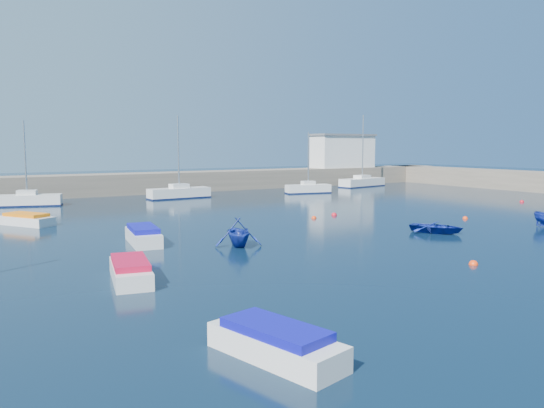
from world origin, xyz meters
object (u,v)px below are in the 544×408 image
motorboat_1 (143,235)px  motorboat_2 (26,219)px  dinghy_left (238,232)px  motorboat_3 (276,343)px  sailboat_7 (308,188)px  dinghy_center (436,227)px  motorboat_0 (130,270)px  harbor_office (343,152)px  sailboat_8 (362,182)px  sailboat_6 (179,193)px  sailboat_5 (27,200)px

motorboat_1 → motorboat_2: 13.34m
dinghy_left → motorboat_3: bearing=-95.3°
motorboat_2 → dinghy_left: size_ratio=1.44×
sailboat_7 → dinghy_center: size_ratio=2.13×
motorboat_0 → motorboat_3: (1.05, -11.01, 0.01)m
motorboat_2 → motorboat_3: 32.03m
harbor_office → dinghy_left: (-38.31, -38.07, -4.23)m
motorboat_3 → motorboat_1: bearing=69.1°
dinghy_center → dinghy_left: 14.56m
sailboat_7 → sailboat_8: sailboat_8 is taller
motorboat_1 → motorboat_3: (-2.26, -19.67, -0.05)m
harbor_office → sailboat_6: sailboat_6 is taller
sailboat_6 → sailboat_7: size_ratio=1.22×
dinghy_center → sailboat_6: bearing=73.4°
sailboat_6 → sailboat_7: sailboat_6 is taller
harbor_office → sailboat_5: size_ratio=1.16×
motorboat_2 → sailboat_8: bearing=-14.4°
sailboat_6 → motorboat_0: size_ratio=2.02×
harbor_office → sailboat_6: 32.19m
motorboat_1 → motorboat_2: motorboat_1 is taller
sailboat_6 → dinghy_center: bearing=-171.6°
sailboat_8 → motorboat_3: 65.44m
sailboat_7 → motorboat_3: sailboat_7 is taller
harbor_office → dinghy_left: 54.18m
motorboat_1 → motorboat_3: motorboat_1 is taller
motorboat_1 → dinghy_left: dinghy_left is taller
sailboat_7 → motorboat_1: size_ratio=1.64×
motorboat_1 → motorboat_0: bearing=-103.2°
sailboat_6 → sailboat_8: sailboat_8 is taller
sailboat_8 → motorboat_3: bearing=126.2°
sailboat_5 → motorboat_3: bearing=-161.4°
sailboat_6 → motorboat_1: sailboat_6 is taller
dinghy_left → sailboat_6: bearing=94.1°
dinghy_center → sailboat_7: bearing=43.5°
sailboat_6 → sailboat_5: bearing=85.0°
sailboat_7 → motorboat_3: (-31.19, -43.16, -0.14)m
harbor_office → motorboat_2: (-48.42, -22.08, -4.65)m
sailboat_7 → dinghy_center: sailboat_7 is taller
sailboat_7 → dinghy_left: sailboat_7 is taller
motorboat_0 → motorboat_3: 11.06m
sailboat_8 → dinghy_left: sailboat_8 is taller
sailboat_6 → dinghy_left: sailboat_6 is taller
motorboat_0 → dinghy_center: 22.42m
sailboat_5 → sailboat_8: sailboat_8 is taller
sailboat_7 → sailboat_8: bearing=-58.4°
sailboat_7 → sailboat_8: size_ratio=0.74×
motorboat_1 → motorboat_3: 19.80m
sailboat_5 → sailboat_7: bearing=-78.2°
sailboat_6 → motorboat_1: bearing=151.2°
sailboat_8 → dinghy_center: 41.94m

